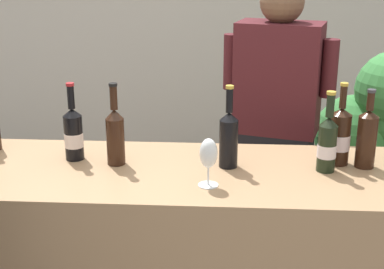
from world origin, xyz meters
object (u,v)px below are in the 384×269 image
Objects in this scene: wine_bottle_6 at (327,143)px; wine_bottle_5 at (340,136)px; wine_bottle_0 at (229,137)px; wine_bottle_1 at (367,137)px; wine_glass at (208,155)px; person_server at (275,144)px; wine_bottle_3 at (73,133)px; potted_shrub at (381,140)px; wine_bottle_7 at (115,134)px.

wine_bottle_5 is at bearing 52.30° from wine_bottle_6.
wine_bottle_1 is at bearing 3.23° from wine_bottle_0.
person_server is at bearing 69.70° from wine_glass.
wine_bottle_0 is at bearing -3.98° from wine_bottle_3.
wine_bottle_3 is 0.62m from wine_glass.
wine_bottle_5 is 0.21× the size of person_server.
wine_bottle_0 is 0.26× the size of potted_shrub.
wine_bottle_6 is 1.03m from potted_shrub.
wine_bottle_3 is 0.20× the size of person_server.
wine_bottle_5 is at bearing 26.30° from wine_glass.
wine_glass is at bearing -159.00° from wine_bottle_6.
wine_bottle_3 is 1.01× the size of wine_bottle_6.
wine_bottle_5 is 0.58m from wine_glass.
wine_glass is (-0.52, -0.26, 0.00)m from wine_bottle_5.
person_server reaches higher than wine_bottle_1.
wine_bottle_1 is 0.95× the size of wine_bottle_7.
wine_bottle_0 is at bearing -110.24° from person_server.
wine_bottle_6 is at bearing -78.88° from person_server.
wine_bottle_3 is 1.09m from wine_bottle_5.
potted_shrub is at bearing 33.13° from wine_bottle_7.
wine_bottle_5 reaches higher than wine_glass.
wine_bottle_3 is 1.12m from person_server.
person_server reaches higher than wine_bottle_7.
potted_shrub reaches higher than wine_glass.
wine_bottle_1 is 0.76m from person_server.
wine_bottle_1 is 0.20× the size of person_server.
wine_bottle_0 is 0.39m from wine_bottle_6.
person_server is at bearing 35.31° from wine_bottle_3.
wine_glass is 0.97m from person_server.
wine_bottle_6 is (0.39, -0.02, -0.01)m from wine_bottle_0.
wine_bottle_3 is 0.25× the size of potted_shrub.
wine_bottle_7 reaches higher than wine_bottle_1.
wine_bottle_7 is 1.01m from person_server.
wine_bottle_1 is 1.01m from wine_bottle_7.
wine_bottle_0 is at bearing -176.77° from wine_bottle_1.
wine_bottle_7 is 1.82× the size of wine_glass.
wine_glass is 1.42m from potted_shrub.
person_server reaches higher than wine_bottle_5.
wine_bottle_0 is 0.20× the size of person_server.
potted_shrub is (0.46, 0.87, -0.28)m from wine_bottle_6.
wine_glass is (0.38, -0.20, -0.01)m from wine_bottle_7.
wine_bottle_6 is 0.84m from wine_bottle_7.
wine_bottle_1 is at bearing -0.66° from wine_bottle_3.
wine_bottle_1 is at bearing 1.72° from wine_bottle_7.
wine_glass is at bearing -110.48° from wine_bottle_0.
wine_glass is (0.57, -0.24, 0.01)m from wine_bottle_3.
wine_bottle_5 is at bearing 0.88° from wine_bottle_3.
potted_shrub is at bearing 16.38° from person_server.
wine_bottle_5 is (1.09, 0.02, 0.01)m from wine_bottle_3.
wine_bottle_1 is at bearing -65.02° from person_server.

